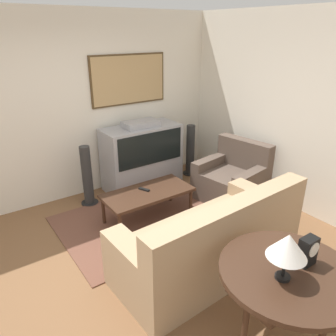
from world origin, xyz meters
TOP-DOWN VIEW (x-y plane):
  - ground_plane at (0.00, 0.00)m, footprint 12.00×12.00m
  - wall_back at (0.02, 2.13)m, footprint 12.00×0.10m
  - wall_right at (2.63, 0.00)m, footprint 0.06×12.00m
  - area_rug at (0.60, 0.84)m, footprint 2.17×1.62m
  - tv at (1.15, 1.76)m, footprint 1.23×0.57m
  - couch at (0.69, -0.41)m, footprint 2.07×0.98m
  - armchair at (2.05, 0.62)m, footprint 0.95×1.02m
  - coffee_table at (0.68, 0.83)m, footprint 1.19×0.58m
  - console_table at (0.53, -1.43)m, footprint 1.04×1.04m
  - table_lamp at (0.42, -1.45)m, footprint 0.28×0.28m
  - mantel_clock at (0.70, -1.46)m, footprint 0.14×0.10m
  - remote at (0.66, 0.89)m, footprint 0.11×0.16m
  - speaker_tower_left at (0.19, 1.71)m, footprint 0.25×0.25m
  - speaker_tower_right at (2.11, 1.71)m, footprint 0.25×0.25m

SIDE VIEW (x-z plane):
  - ground_plane at x=0.00m, z-range 0.00..0.00m
  - area_rug at x=0.60m, z-range 0.00..0.01m
  - armchair at x=2.05m, z-range -0.14..0.74m
  - couch at x=0.69m, z-range -0.14..0.80m
  - coffee_table at x=0.68m, z-range 0.17..0.60m
  - speaker_tower_left at x=0.19m, z-range -0.03..0.88m
  - speaker_tower_right at x=2.11m, z-range -0.03..0.88m
  - remote at x=0.66m, z-range 0.43..0.45m
  - tv at x=1.15m, z-range -0.03..1.08m
  - console_table at x=0.53m, z-range 0.31..1.07m
  - mantel_clock at x=0.70m, z-range 0.76..0.99m
  - table_lamp at x=0.42m, z-range 0.85..1.22m
  - wall_right at x=2.63m, z-range 0.00..2.70m
  - wall_back at x=0.02m, z-range 0.01..2.71m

